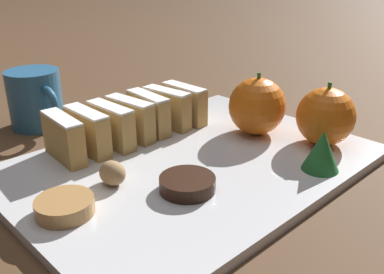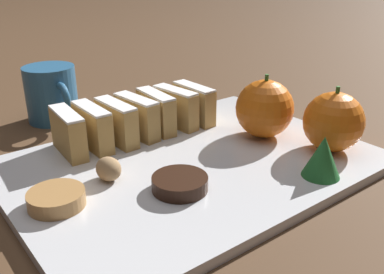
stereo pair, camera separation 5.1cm
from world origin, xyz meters
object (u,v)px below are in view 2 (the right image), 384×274
(orange_near, at_px, (265,109))
(chocolate_cookie, at_px, (180,183))
(orange_far, at_px, (333,122))
(coffee_mug, at_px, (52,94))
(walnut, at_px, (109,169))

(orange_near, distance_m, chocolate_cookie, 0.19)
(orange_far, relative_size, coffee_mug, 0.77)
(coffee_mug, bearing_deg, walnut, -7.62)
(walnut, bearing_deg, chocolate_cookie, 36.54)
(orange_near, distance_m, walnut, 0.23)
(orange_near, height_order, coffee_mug, orange_near)
(chocolate_cookie, bearing_deg, walnut, -143.46)
(walnut, relative_size, coffee_mug, 0.30)
(orange_far, relative_size, walnut, 2.58)
(orange_near, xyz_separation_m, orange_far, (0.08, 0.03, -0.00))
(orange_near, bearing_deg, walnut, -94.48)
(orange_near, bearing_deg, coffee_mug, -143.90)
(orange_near, height_order, chocolate_cookie, orange_near)
(orange_far, relative_size, chocolate_cookie, 1.39)
(orange_near, relative_size, walnut, 2.67)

